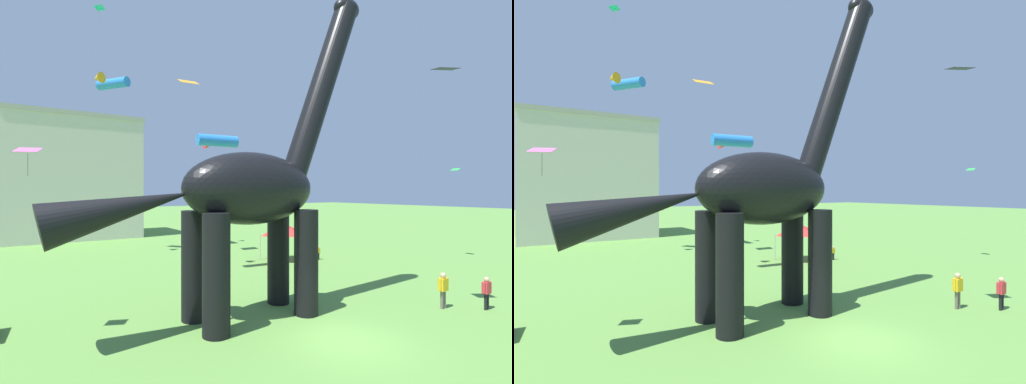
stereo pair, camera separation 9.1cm
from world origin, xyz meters
The scene contains 15 objects.
ground_plane centered at (0.00, 0.00, 0.00)m, with size 240.00×240.00×0.00m, color #5B8E3D.
dinosaur_sculpture centered at (-1.59, 4.13, 5.71)m, with size 15.12×3.20×15.80m.
person_watching_child centered at (10.42, 12.66, 0.67)m, with size 0.41×0.18×1.10m.
person_strolling_adult centered at (6.79, 0.14, 1.03)m, with size 0.64×0.28×1.71m.
person_near_flyer centered at (8.33, -1.09, 0.94)m, with size 0.58×0.26×1.55m.
festival_canopy_tent centered at (7.82, 13.93, 2.54)m, with size 3.15×3.15×3.00m.
kite_near_low centered at (6.76, 25.38, 6.97)m, with size 2.48×2.86×0.83m.
kite_trailing centered at (-5.50, 16.61, 17.77)m, with size 0.85×0.90×0.89m.
kite_mid_left centered at (5.70, -0.57, 11.02)m, with size 1.24×1.14×0.15m.
kite_high_left centered at (-3.28, 24.10, 15.01)m, with size 3.26×3.09×0.92m.
kite_far_left centered at (2.14, 19.73, 14.86)m, with size 1.71×1.24×0.54m.
kite_high_right centered at (20.40, 6.91, 7.38)m, with size 0.49×0.68×0.21m.
kite_apex centered at (1.41, 13.27, 9.04)m, with size 2.91×2.54×0.84m.
kite_mid_center centered at (-9.88, 6.28, 7.11)m, with size 1.01×0.88×1.07m.
background_building_block centered at (-4.32, 39.73, 7.19)m, with size 14.52×9.96×14.36m.
Camera 1 is at (-10.35, -9.68, 5.61)m, focal length 26.01 mm.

